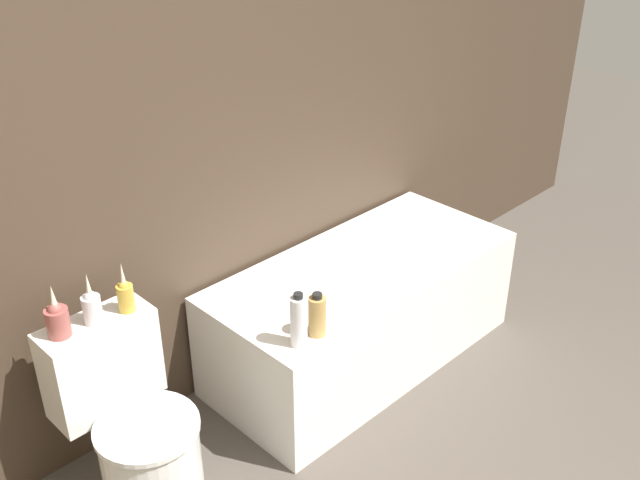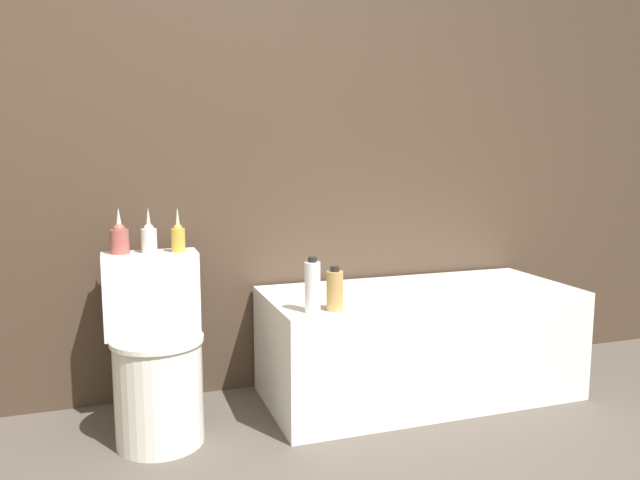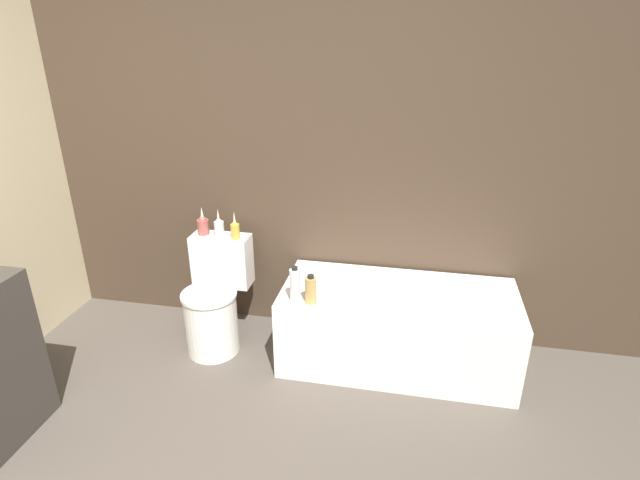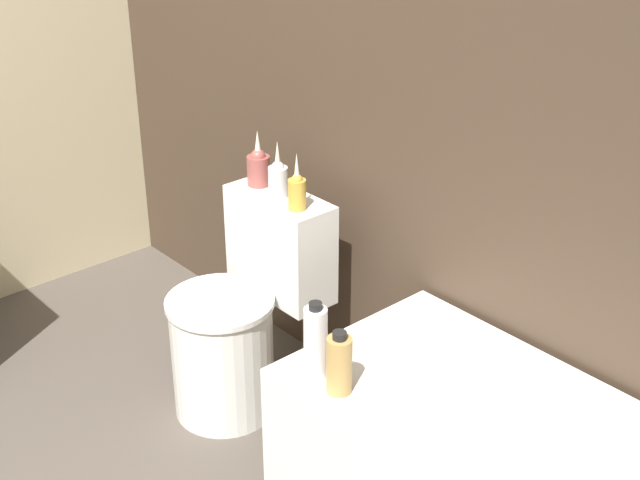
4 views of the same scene
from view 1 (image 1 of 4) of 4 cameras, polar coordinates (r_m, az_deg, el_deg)
The scene contains 8 objects.
wall_back_tiled at distance 2.77m, azimuth -13.82°, elevation 9.06°, with size 6.40×0.06×2.60m.
bathtub at distance 3.45m, azimuth 3.18°, elevation -5.40°, with size 1.45×0.65×0.51m.
toilet at distance 2.79m, azimuth -13.79°, elevation -14.35°, with size 0.39×0.53×0.73m.
vase_gold at distance 2.60m, azimuth -19.39°, elevation -5.66°, with size 0.08×0.08×0.19m.
vase_silver at distance 2.63m, azimuth -17.01°, elevation -4.82°, with size 0.07×0.07×0.19m.
vase_bronze at distance 2.66m, azimuth -14.61°, elevation -4.05°, with size 0.06×0.06×0.19m.
shampoo_bottle_tall at distance 2.76m, azimuth -1.64°, elevation -6.18°, with size 0.06×0.06×0.23m.
shampoo_bottle_short at distance 2.82m, azimuth -0.21°, elevation -5.77°, with size 0.07×0.07×0.18m.
Camera 1 is at (-1.32, -0.22, 2.21)m, focal length 42.00 mm.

